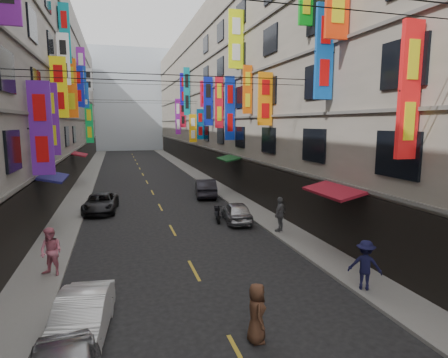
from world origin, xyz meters
TOP-DOWN VIEW (x-y plane):
  - sidewalk_left at (-6.00, 42.00)m, footprint 2.00×90.00m
  - sidewalk_right at (6.00, 42.00)m, footprint 2.00×90.00m
  - building_row_left at (-11.99, 42.00)m, footprint 10.14×90.00m
  - building_row_right at (11.99, 42.00)m, footprint 10.14×90.00m
  - haze_block at (0.00, 92.00)m, footprint 18.00×8.00m
  - shop_signage at (-0.16, 35.41)m, footprint 14.00×55.00m
  - street_awnings at (-1.26, 26.00)m, footprint 13.99×35.20m
  - overhead_cables at (0.00, 30.00)m, footprint 14.00×38.04m
  - lane_markings at (0.00, 39.00)m, footprint 0.12×80.20m
  - scooter_far_right at (2.93, 25.21)m, footprint 0.60×1.79m
  - car_left_mid at (-3.94, 14.02)m, footprint 1.78×3.96m
  - car_left_far at (-4.00, 29.70)m, footprint 2.44×4.62m
  - car_right_mid at (4.00, 24.75)m, footprint 1.91×3.82m
  - car_right_far at (4.00, 32.96)m, footprint 2.21×4.61m
  - pedestrian_lfar at (-5.40, 18.77)m, footprint 1.10×1.00m
  - pedestrian_rnear at (5.40, 14.41)m, footprint 1.27×1.15m
  - pedestrian_rfar at (5.51, 21.78)m, footprint 1.27×1.20m
  - pedestrian_crossing at (0.65, 12.63)m, footprint 0.65×0.87m

SIDE VIEW (x-z plane):
  - lane_markings at x=0.00m, z-range 0.00..0.01m
  - sidewalk_left at x=-6.00m, z-range 0.00..0.12m
  - sidewalk_right at x=6.00m, z-range 0.00..0.12m
  - scooter_far_right at x=2.93m, z-range -0.13..1.01m
  - car_left_far at x=-4.00m, z-range 0.00..1.24m
  - car_right_mid at x=4.00m, z-range 0.00..1.25m
  - car_left_mid at x=-3.94m, z-range 0.00..1.26m
  - car_right_far at x=4.00m, z-range 0.00..1.46m
  - pedestrian_crossing at x=0.65m, z-range 0.00..1.65m
  - pedestrian_rnear at x=5.40m, z-range 0.12..1.89m
  - pedestrian_lfar at x=-5.40m, z-range 0.12..1.99m
  - pedestrian_rfar at x=5.51m, z-range 0.12..2.02m
  - street_awnings at x=-1.26m, z-range 2.80..3.20m
  - overhead_cables at x=0.00m, z-range 8.18..9.42m
  - shop_signage at x=-0.16m, z-range 3.02..15.34m
  - building_row_left at x=-11.99m, z-range -0.01..18.99m
  - building_row_right at x=11.99m, z-range -0.01..18.99m
  - haze_block at x=0.00m, z-range 0.00..22.00m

